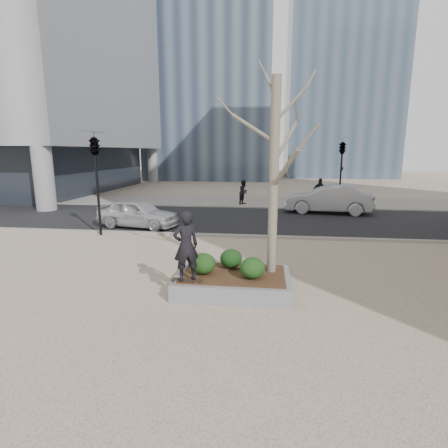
# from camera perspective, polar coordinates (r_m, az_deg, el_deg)

# --- Properties ---
(ground) EXTENTS (120.00, 120.00, 0.00)m
(ground) POSITION_cam_1_polar(r_m,az_deg,el_deg) (9.69, -4.48, -10.48)
(ground) COLOR #C1A98D
(ground) RESTS_ON ground
(street) EXTENTS (60.00, 8.00, 0.02)m
(street) POSITION_cam_1_polar(r_m,az_deg,el_deg) (19.22, 1.48, 0.81)
(street) COLOR black
(street) RESTS_ON ground
(far_sidewalk) EXTENTS (60.00, 6.00, 0.02)m
(far_sidewalk) POSITION_cam_1_polar(r_m,az_deg,el_deg) (26.10, 3.00, 3.71)
(far_sidewalk) COLOR gray
(far_sidewalk) RESTS_ON ground
(planter) EXTENTS (3.00, 2.00, 0.45)m
(planter) POSITION_cam_1_polar(r_m,az_deg,el_deg) (9.47, 1.52, -9.53)
(planter) COLOR gray
(planter) RESTS_ON ground
(planter_mulch) EXTENTS (2.70, 1.70, 0.04)m
(planter_mulch) POSITION_cam_1_polar(r_m,az_deg,el_deg) (9.38, 1.53, -8.14)
(planter_mulch) COLOR #382314
(planter_mulch) RESTS_ON planter
(sycamore_tree) EXTENTS (2.80, 2.80, 6.60)m
(sycamore_tree) POSITION_cam_1_polar(r_m,az_deg,el_deg) (9.08, 8.28, 12.45)
(sycamore_tree) COLOR gray
(sycamore_tree) RESTS_ON planter_mulch
(shrub_left) EXTENTS (0.65, 0.65, 0.55)m
(shrub_left) POSITION_cam_1_polar(r_m,az_deg,el_deg) (9.26, -3.40, -6.48)
(shrub_left) COLOR #1D3F14
(shrub_left) RESTS_ON planter_mulch
(shrub_middle) EXTENTS (0.62, 0.62, 0.52)m
(shrub_middle) POSITION_cam_1_polar(r_m,az_deg,el_deg) (9.72, 1.17, -5.66)
(shrub_middle) COLOR black
(shrub_middle) RESTS_ON planter_mulch
(shrub_right) EXTENTS (0.64, 0.64, 0.54)m
(shrub_right) POSITION_cam_1_polar(r_m,az_deg,el_deg) (8.97, 4.67, -7.16)
(shrub_right) COLOR #153310
(shrub_right) RESTS_ON planter_mulch
(skateboard) EXTENTS (0.79, 0.22, 0.08)m
(skateboard) POSITION_cam_1_polar(r_m,az_deg,el_deg) (8.88, -6.10, -9.25)
(skateboard) COLOR black
(skateboard) RESTS_ON planter
(skateboarder) EXTENTS (0.76, 0.68, 1.75)m
(skateboarder) POSITION_cam_1_polar(r_m,az_deg,el_deg) (8.60, -6.23, -3.57)
(skateboarder) COLOR black
(skateboarder) RESTS_ON skateboard
(police_car) EXTENTS (4.29, 2.42, 1.38)m
(police_car) POSITION_cam_1_polar(r_m,az_deg,el_deg) (17.53, -13.87, 1.72)
(police_car) COLOR silver
(police_car) RESTS_ON street
(car_silver) EXTENTS (5.26, 2.41, 1.67)m
(car_silver) POSITION_cam_1_polar(r_m,az_deg,el_deg) (21.88, 16.59, 3.91)
(car_silver) COLOR #989BA0
(car_silver) RESTS_ON street
(pedestrian_a) EXTENTS (0.92, 1.01, 1.68)m
(pedestrian_a) POSITION_cam_1_polar(r_m,az_deg,el_deg) (24.58, 3.26, 5.21)
(pedestrian_a) COLOR black
(pedestrian_a) RESTS_ON far_sidewalk
(pedestrian_b) EXTENTS (0.66, 1.15, 1.77)m
(pedestrian_b) POSITION_cam_1_polar(r_m,az_deg,el_deg) (26.42, 7.73, 5.68)
(pedestrian_b) COLOR #3E4F70
(pedestrian_b) RESTS_ON far_sidewalk
(pedestrian_c) EXTENTS (1.15, 0.84, 1.82)m
(pedestrian_c) POSITION_cam_1_polar(r_m,az_deg,el_deg) (25.32, 15.40, 5.15)
(pedestrian_c) COLOR black
(pedestrian_c) RESTS_ON far_sidewalk
(traffic_light_near) EXTENTS (0.60, 2.48, 4.50)m
(traffic_light_near) POSITION_cam_1_polar(r_m,az_deg,el_deg) (16.21, -19.98, 6.06)
(traffic_light_near) COLOR black
(traffic_light_near) RESTS_ON ground
(traffic_light_far) EXTENTS (0.60, 2.48, 4.50)m
(traffic_light_far) POSITION_cam_1_polar(r_m,az_deg,el_deg) (23.88, 18.52, 7.77)
(traffic_light_far) COLOR black
(traffic_light_far) RESTS_ON ground
(building_glass_a) EXTENTS (16.00, 16.00, 45.00)m
(building_glass_a) POSITION_cam_1_polar(r_m,az_deg,el_deg) (54.73, -1.84, 31.89)
(building_glass_a) COLOR slate
(building_glass_a) RESTS_ON ground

